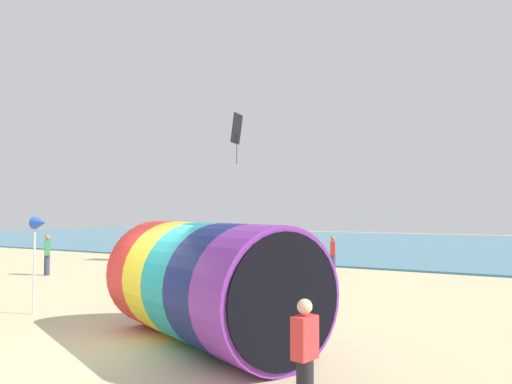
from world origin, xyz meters
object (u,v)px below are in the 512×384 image
object	(u,v)px
beach_flag	(39,227)
bystander_mid_beach	(333,254)
bystander_near_water	(47,254)
giant_inflatable_tube	(208,283)
kite_black_diamond	(237,129)
kite_handler	(305,357)

from	to	relation	value
beach_flag	bystander_mid_beach	bearing A→B (deg)	74.84
bystander_near_water	giant_inflatable_tube	bearing A→B (deg)	-23.81
kite_black_diamond	beach_flag	xyz separation A→B (m)	(2.89, -14.28, -4.98)
bystander_mid_beach	giant_inflatable_tube	bearing A→B (deg)	-79.63
giant_inflatable_tube	bystander_near_water	world-z (taller)	giant_inflatable_tube
bystander_mid_beach	beach_flag	distance (m)	13.11
giant_inflatable_tube	bystander_near_water	bearing A→B (deg)	156.19
kite_black_diamond	kite_handler	bearing A→B (deg)	-54.45
giant_inflatable_tube	beach_flag	size ratio (longest dim) A/B	2.17
kite_black_diamond	bystander_mid_beach	xyz separation A→B (m)	(6.29, -1.71, -6.48)
giant_inflatable_tube	bystander_mid_beach	xyz separation A→B (m)	(-2.32, 12.68, -0.40)
giant_inflatable_tube	kite_handler	bearing A→B (deg)	-34.92
giant_inflatable_tube	bystander_mid_beach	distance (m)	12.89
kite_black_diamond	beach_flag	size ratio (longest dim) A/B	1.04
bystander_near_water	bystander_mid_beach	world-z (taller)	bystander_near_water
kite_black_diamond	bystander_mid_beach	size ratio (longest dim) A/B	1.62
giant_inflatable_tube	bystander_mid_beach	size ratio (longest dim) A/B	3.39
bystander_mid_beach	bystander_near_water	bearing A→B (deg)	-146.70
kite_black_diamond	bystander_near_water	world-z (taller)	kite_black_diamond
kite_black_diamond	bystander_near_water	bearing A→B (deg)	-116.45
kite_handler	beach_flag	world-z (taller)	beach_flag
bystander_near_water	beach_flag	size ratio (longest dim) A/B	0.67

